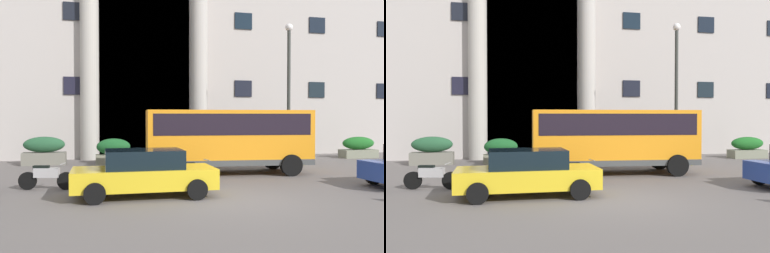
# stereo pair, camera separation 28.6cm
# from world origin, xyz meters

# --- Properties ---
(ground_plane) EXTENTS (80.00, 64.00, 0.12)m
(ground_plane) POSITION_xyz_m (0.00, 0.00, -0.06)
(ground_plane) COLOR #5F5957
(office_building_facade) EXTENTS (38.60, 9.78, 19.30)m
(office_building_facade) POSITION_xyz_m (-0.01, 17.47, 9.64)
(office_building_facade) COLOR #B0A7A2
(office_building_facade) RESTS_ON ground_plane
(orange_minibus) EXTENTS (7.15, 3.04, 2.75)m
(orange_minibus) POSITION_xyz_m (1.65, 5.50, 1.64)
(orange_minibus) COLOR orange
(orange_minibus) RESTS_ON ground_plane
(bus_stop_sign) EXTENTS (0.44, 0.08, 2.71)m
(bus_stop_sign) POSITION_xyz_m (6.38, 7.43, 1.67)
(bus_stop_sign) COLOR #989512
(bus_stop_sign) RESTS_ON ground_plane
(hedge_planter_far_east) EXTENTS (1.53, 0.83, 1.51)m
(hedge_planter_far_east) POSITION_xyz_m (6.39, 10.63, 0.73)
(hedge_planter_far_east) COLOR slate
(hedge_planter_far_east) RESTS_ON ground_plane
(hedge_planter_entrance_right) EXTENTS (2.19, 0.89, 1.27)m
(hedge_planter_entrance_right) POSITION_xyz_m (11.43, 10.13, 0.61)
(hedge_planter_entrance_right) COLOR gray
(hedge_planter_entrance_right) RESTS_ON ground_plane
(hedge_planter_east) EXTENTS (2.13, 0.85, 1.45)m
(hedge_planter_east) POSITION_xyz_m (-6.51, 10.68, 0.70)
(hedge_planter_east) COLOR slate
(hedge_planter_east) RESTS_ON ground_plane
(hedge_planter_entrance_left) EXTENTS (1.83, 0.97, 1.32)m
(hedge_planter_entrance_left) POSITION_xyz_m (-3.03, 10.40, 0.64)
(hedge_planter_entrance_left) COLOR gray
(hedge_planter_entrance_left) RESTS_ON ground_plane
(hedge_planter_west) EXTENTS (1.90, 0.86, 1.53)m
(hedge_planter_west) POSITION_xyz_m (1.85, 10.34, 0.74)
(hedge_planter_west) COLOR slate
(hedge_planter_west) RESTS_ON ground_plane
(parked_compact_extra) EXTENTS (4.36, 2.01, 1.45)m
(parked_compact_extra) POSITION_xyz_m (-2.47, 1.26, 0.74)
(parked_compact_extra) COLOR gold
(parked_compact_extra) RESTS_ON ground_plane
(motorcycle_near_kerb) EXTENTS (1.96, 0.55, 0.89)m
(motorcycle_near_kerb) POSITION_xyz_m (-0.57, 2.98, 0.46)
(motorcycle_near_kerb) COLOR black
(motorcycle_near_kerb) RESTS_ON ground_plane
(motorcycle_far_end) EXTENTS (1.87, 0.67, 0.89)m
(motorcycle_far_end) POSITION_xyz_m (-5.58, 3.16, 0.45)
(motorcycle_far_end) COLOR black
(motorcycle_far_end) RESTS_ON ground_plane
(lamppost_plaza_centre) EXTENTS (0.40, 0.40, 7.36)m
(lamppost_plaza_centre) POSITION_xyz_m (5.99, 8.41, 4.30)
(lamppost_plaza_centre) COLOR #343834
(lamppost_plaza_centre) RESTS_ON ground_plane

